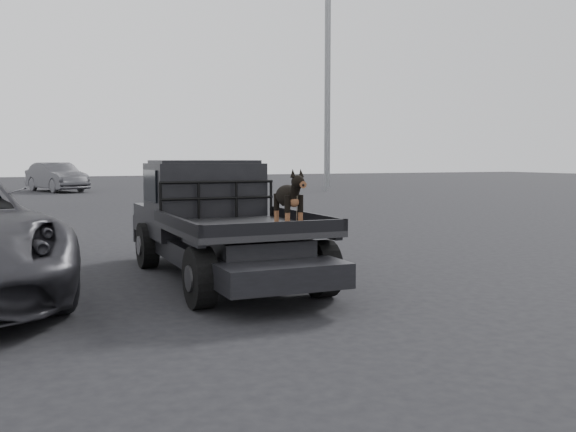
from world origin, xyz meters
name	(u,v)px	position (x,y,z in m)	size (l,w,h in m)	color
ground	(216,300)	(0.00, 0.00, 0.00)	(120.00, 120.00, 0.00)	black
flatbed_ute	(222,249)	(0.52, 1.33, 0.46)	(2.00, 5.40, 0.92)	black
ute_cab	(204,187)	(0.52, 2.28, 1.36)	(1.72, 1.30, 0.88)	black
headache_rack	(218,200)	(0.52, 1.53, 1.20)	(1.80, 0.08, 0.55)	black
dog	(288,200)	(0.89, -0.32, 1.29)	(0.32, 0.60, 0.74)	black
distant_car_a	(57,177)	(0.06, 29.46, 0.80)	(1.69, 4.83, 1.59)	#434347
distant_car_b	(215,176)	(10.24, 33.04, 0.68)	(1.90, 4.68, 1.36)	#404044
floodlight_mid	(326,68)	(13.88, 24.10, 6.76)	(1.08, 0.28, 12.34)	slate
floodlight_far	(329,48)	(16.20, 28.25, 8.67)	(1.08, 0.28, 16.13)	slate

